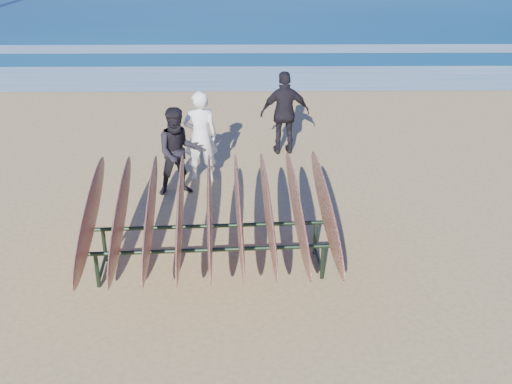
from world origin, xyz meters
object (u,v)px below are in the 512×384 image
person_dark_a (178,152)px  surfboard_rack (210,213)px  person_white (200,136)px  person_dark_b (285,113)px

person_dark_a → surfboard_rack: bearing=-90.3°
surfboard_rack → person_dark_a: size_ratio=2.19×
person_white → person_dark_a: bearing=51.3°
surfboard_rack → person_dark_a: (-0.66, 2.44, -0.12)m
person_white → person_dark_b: (1.54, 1.27, -0.00)m
person_white → person_dark_b: person_white is taller
surfboard_rack → person_dark_a: bearing=101.9°
person_white → person_dark_b: size_ratio=1.00×
person_dark_b → surfboard_rack: bearing=66.9°
surfboard_rack → person_white: (-0.33, 3.01, -0.06)m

